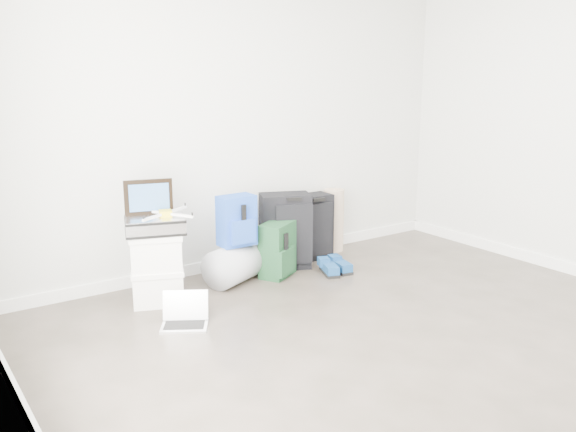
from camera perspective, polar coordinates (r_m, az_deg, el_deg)
ground at (r=3.90m, az=15.29°, el=-13.78°), size 5.00×5.00×0.00m
room_envelope at (r=3.49m, az=16.86°, el=12.36°), size 4.52×5.02×2.71m
boxes_stack at (r=4.78m, az=-12.14°, el=-4.78°), size 0.48×0.44×0.56m
briefcase at (r=4.69m, az=-12.34°, el=-0.84°), size 0.51×0.44×0.12m
painting at (r=4.73m, az=-12.91°, el=1.73°), size 0.35×0.12×0.27m
drone at (r=4.68m, az=-11.40°, el=0.26°), size 0.46×0.46×0.05m
duffel_bag at (r=5.18m, az=-4.86°, el=-4.41°), size 0.62×0.52×0.33m
blue_backpack at (r=5.06m, az=-4.78°, el=-0.52°), size 0.30×0.22×0.42m
large_suitcase at (r=5.49m, az=-0.21°, el=-1.42°), size 0.50×0.42×0.68m
green_backpack at (r=5.29m, az=-0.92°, el=-3.26°), size 0.40×0.38×0.48m
carry_on at (r=5.76m, az=2.16°, el=-1.04°), size 0.40×0.27×0.62m
shoes at (r=5.45m, az=4.42°, el=-4.82°), size 0.31×0.30×0.09m
rolled_rug at (r=6.04m, az=4.29°, el=-0.38°), size 0.20×0.20×0.62m
laptop at (r=4.42m, az=-9.63°, el=-9.32°), size 0.39×0.36×0.23m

